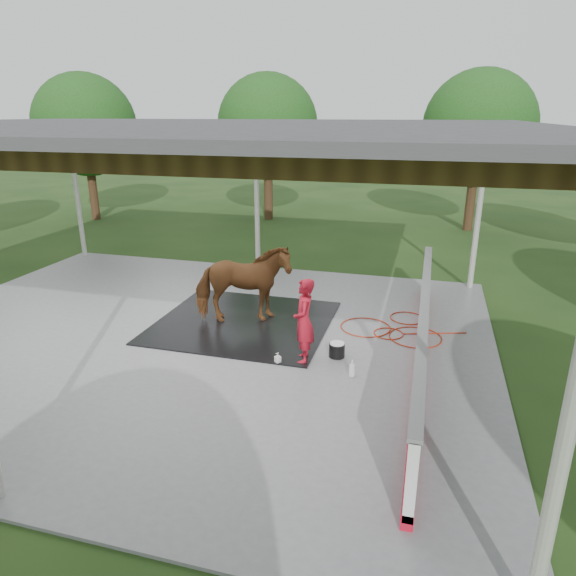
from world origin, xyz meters
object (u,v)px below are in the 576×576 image
(horse, at_px, (243,284))
(wash_bucket, at_px, (337,350))
(handler, at_px, (304,321))
(dasher_board, at_px, (422,336))

(horse, bearing_deg, wash_bucket, -137.65)
(horse, xyz_separation_m, handler, (1.64, -1.38, -0.09))
(dasher_board, distance_m, wash_bucket, 1.52)
(handler, distance_m, wash_bucket, 0.89)
(dasher_board, relative_size, horse, 4.07)
(wash_bucket, bearing_deg, dasher_board, 4.58)
(horse, height_order, handler, horse)
(dasher_board, distance_m, handler, 2.07)
(dasher_board, xyz_separation_m, handler, (-2.01, -0.43, 0.22))
(wash_bucket, bearing_deg, handler, -149.96)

